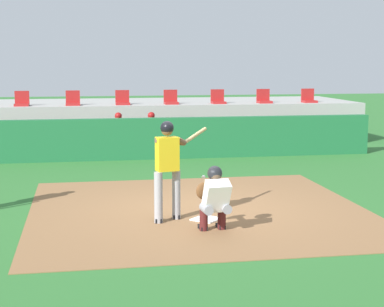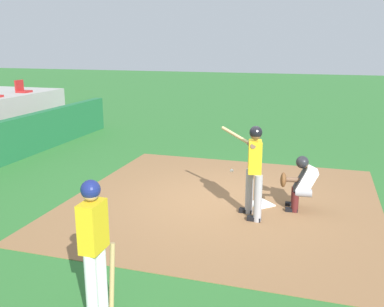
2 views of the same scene
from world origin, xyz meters
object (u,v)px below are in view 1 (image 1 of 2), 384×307
Objects in this scene: catcher_crouched at (214,196)px; stadium_seat_3 at (123,101)px; stadium_seat_5 at (218,100)px; home_plate at (206,219)px; dugout_player_2 at (152,133)px; stadium_seat_4 at (171,100)px; batter_at_plate at (168,164)px; stadium_seat_1 at (22,102)px; dugout_player_1 at (119,133)px; stadium_seat_2 at (73,101)px; stadium_seat_6 at (264,99)px; stadium_seat_7 at (309,99)px.

stadium_seat_3 reaches higher than catcher_crouched.
stadium_seat_5 is at bearing 0.00° from stadium_seat_3.
catcher_crouched reaches higher than home_plate.
dugout_player_2 is 2.38m from stadium_seat_4.
stadium_seat_1 is at bearing 108.53° from batter_at_plate.
batter_at_plate is 10.12m from stadium_seat_3.
catcher_crouched is 11.27m from stadium_seat_5.
dugout_player_1 is 1.00m from dugout_player_2.
catcher_crouched is 11.71m from stadium_seat_1.
dugout_player_1 is 2.60m from stadium_seat_2.
stadium_seat_1 and stadium_seat_3 have the same top height.
dugout_player_1 is (-0.40, 8.07, -0.36)m from batter_at_plate.
stadium_seat_5 is at bearing 0.00° from stadium_seat_4.
dugout_player_1 is 2.71× the size of stadium_seat_6.
dugout_player_2 is 2.71× the size of stadium_seat_6.
stadium_seat_3 is (-0.79, 10.96, 0.93)m from catcher_crouched.
stadium_seat_2 is at bearing 180.00° from stadium_seat_5.
stadium_seat_2 and stadium_seat_4 have the same top height.
stadium_seat_2 and stadium_seat_6 have the same top height.
catcher_crouched is at bearing -94.38° from stadium_seat_4.
dugout_player_1 is at bearing -132.81° from stadium_seat_4.
home_plate is 0.24× the size of catcher_crouched.
stadium_seat_4 is at bearing 66.59° from dugout_player_2.
stadium_seat_4 and stadium_seat_6 have the same top height.
catcher_crouched is 3.76× the size of stadium_seat_6.
stadium_seat_7 is at bearing 19.47° from dugout_player_2.
stadium_seat_2 reaches higher than catcher_crouched.
dugout_player_2 is 2.71× the size of stadium_seat_5.
home_plate is 11.06m from stadium_seat_6.
stadium_seat_2 is 4.88m from stadium_seat_5.
home_plate is at bearing -119.19° from stadium_seat_7.
stadium_seat_5 reaches higher than batter_at_plate.
stadium_seat_1 is (-3.99, 2.03, 0.86)m from dugout_player_2.
stadium_seat_2 reaches higher than home_plate.
stadium_seat_3 reaches higher than dugout_player_1.
stadium_seat_6 is (4.88, 0.00, 0.00)m from stadium_seat_3.
stadium_seat_1 is 1.00× the size of stadium_seat_2.
dugout_player_1 is 4.15m from stadium_seat_5.
stadium_seat_3 is (-0.81, 10.18, 1.51)m from home_plate.
dugout_player_2 is (-0.04, 8.92, 0.07)m from catcher_crouched.
stadium_seat_4 reaches higher than dugout_player_2.
stadium_seat_6 reaches higher than home_plate.
batter_at_plate is 10.27m from stadium_seat_2.
dugout_player_2 is 2.71× the size of stadium_seat_4.
stadium_seat_1 is at bearing 180.00° from stadium_seat_5.
catcher_crouched is at bearing -83.32° from dugout_player_1.
stadium_seat_4 is at bearing 180.00° from stadium_seat_5.
batter_at_plate is 3.76× the size of stadium_seat_3.
batter_at_plate is at bearing -71.47° from stadium_seat_1.
stadium_seat_4 is at bearing 85.62° from catcher_crouched.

